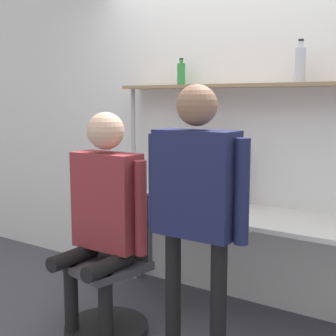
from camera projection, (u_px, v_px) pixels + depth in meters
ground_plane at (198, 330)px, 3.17m from camera, size 12.00×12.00×0.00m
wall_back at (244, 126)px, 3.51m from camera, size 8.00×0.06×2.70m
desk at (222, 221)px, 3.33m from camera, size 2.02×0.60×0.77m
shelf_unit at (235, 119)px, 3.37m from camera, size 1.92×0.23×1.66m
monitor at (200, 167)px, 3.56m from camera, size 0.61×0.17×0.46m
laptop at (166, 195)px, 3.49m from camera, size 0.29×0.25×0.25m
cell_phone at (194, 209)px, 3.32m from camera, size 0.07×0.15×0.01m
office_chair at (111, 289)px, 3.12m from camera, size 0.56×0.56×0.95m
person_seated at (104, 205)px, 3.00m from camera, size 0.62×0.48×1.47m
person_standing at (196, 194)px, 2.53m from camera, size 0.62×0.22×1.63m
bottle_green at (181, 74)px, 3.58m from camera, size 0.06×0.06×0.20m
bottle_clear at (300, 64)px, 3.06m from camera, size 0.07×0.07×0.28m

